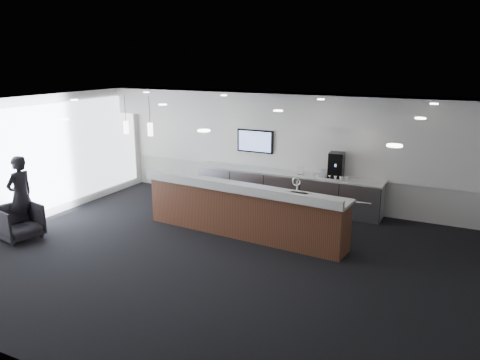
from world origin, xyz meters
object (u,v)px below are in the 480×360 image
at_px(lounge_guest, 20,195).
at_px(service_counter, 243,210).
at_px(coffee_machine, 336,165).
at_px(armchair, 19,222).

bearing_deg(lounge_guest, service_counter, 112.32).
height_order(coffee_machine, armchair, coffee_machine).
height_order(service_counter, lounge_guest, lounge_guest).
distance_m(coffee_machine, lounge_guest, 7.41).
bearing_deg(service_counter, coffee_machine, 63.48).
xyz_separation_m(coffee_machine, armchair, (-5.71, -4.74, -0.88)).
distance_m(armchair, lounge_guest, 0.61).
height_order(service_counter, coffee_machine, coffee_machine).
height_order(service_counter, armchair, service_counter).
distance_m(service_counter, lounge_guest, 4.96).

